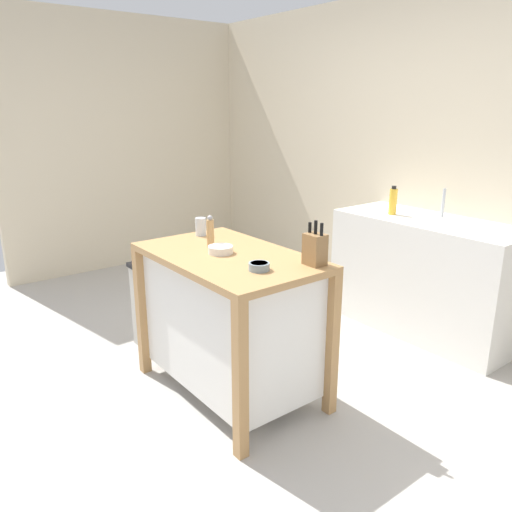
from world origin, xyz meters
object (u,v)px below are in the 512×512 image
at_px(knife_block, 315,249).
at_px(bowl_ceramic_small, 221,249).
at_px(bottle_dish_soap, 393,201).
at_px(kitchen_island, 230,316).
at_px(bowl_stoneware_deep, 259,266).
at_px(trash_bin, 158,306).
at_px(drinking_cup, 201,227).
at_px(sink_faucet, 443,203).
at_px(pepper_grinder, 210,232).

height_order(knife_block, bowl_ceramic_small, knife_block).
bearing_deg(bottle_dish_soap, kitchen_island, -86.27).
relative_size(bowl_stoneware_deep, trash_bin, 0.18).
bearing_deg(drinking_cup, bowl_ceramic_small, -17.10).
distance_m(kitchen_island, bowl_stoneware_deep, 0.54).
height_order(knife_block, sink_faucet, knife_block).
height_order(sink_faucet, bottle_dish_soap, bottle_dish_soap).
relative_size(bowl_stoneware_deep, drinking_cup, 0.94).
relative_size(kitchen_island, pepper_grinder, 5.81).
bearing_deg(knife_block, bottle_dish_soap, 111.93).
xyz_separation_m(drinking_cup, trash_bin, (-0.35, -0.17, -0.63)).
distance_m(kitchen_island, trash_bin, 0.83).
height_order(drinking_cup, pepper_grinder, pepper_grinder).
xyz_separation_m(bowl_ceramic_small, sink_faucet, (0.23, 1.88, 0.09)).
height_order(pepper_grinder, trash_bin, pepper_grinder).
height_order(drinking_cup, bottle_dish_soap, bottle_dish_soap).
distance_m(bowl_ceramic_small, bottle_dish_soap, 1.67).
bearing_deg(pepper_grinder, sink_faucet, 78.68).
bearing_deg(drinking_cup, bowl_stoneware_deep, -10.60).
height_order(bowl_ceramic_small, drinking_cup, drinking_cup).
distance_m(trash_bin, bottle_dish_soap, 1.96).
bearing_deg(bowl_ceramic_small, bowl_stoneware_deep, -3.08).
relative_size(drinking_cup, trash_bin, 0.19).
relative_size(kitchen_island, bowl_stoneware_deep, 10.31).
height_order(bowl_stoneware_deep, drinking_cup, drinking_cup).
bearing_deg(kitchen_island, trash_bin, -175.05).
distance_m(knife_block, sink_faucet, 1.62).
xyz_separation_m(bowl_stoneware_deep, bottle_dish_soap, (-0.45, 1.68, 0.08)).
bearing_deg(pepper_grinder, kitchen_island, 1.93).
xyz_separation_m(drinking_cup, bottle_dish_soap, (0.36, 1.53, 0.05)).
xyz_separation_m(pepper_grinder, bottle_dish_soap, (0.07, 1.64, 0.01)).
distance_m(bowl_stoneware_deep, sink_faucet, 1.91).
bearing_deg(drinking_cup, kitchen_island, -12.31).
distance_m(bowl_ceramic_small, pepper_grinder, 0.16).
bearing_deg(pepper_grinder, bowl_ceramic_small, -9.34).
xyz_separation_m(kitchen_island, bowl_stoneware_deep, (0.34, -0.05, 0.41)).
height_order(pepper_grinder, sink_faucet, sink_faucet).
xyz_separation_m(bowl_stoneware_deep, sink_faucet, (-0.15, 1.90, 0.09)).
relative_size(drinking_cup, sink_faucet, 0.54).
xyz_separation_m(bowl_stoneware_deep, pepper_grinder, (-0.52, 0.04, 0.07)).
bearing_deg(bowl_stoneware_deep, bowl_ceramic_small, 176.92).
bearing_deg(sink_faucet, trash_bin, -117.56).
bearing_deg(bottle_dish_soap, pepper_grinder, -92.58).
height_order(bowl_stoneware_deep, trash_bin, bowl_stoneware_deep).
relative_size(kitchen_island, bottle_dish_soap, 5.11).
bearing_deg(pepper_grinder, drinking_cup, 159.26).
distance_m(bowl_stoneware_deep, drinking_cup, 0.82).
relative_size(drinking_cup, pepper_grinder, 0.60).
xyz_separation_m(bowl_stoneware_deep, drinking_cup, (-0.81, 0.15, 0.04)).
distance_m(bowl_ceramic_small, sink_faucet, 1.90).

